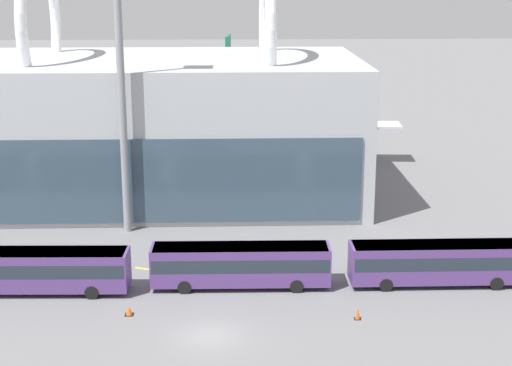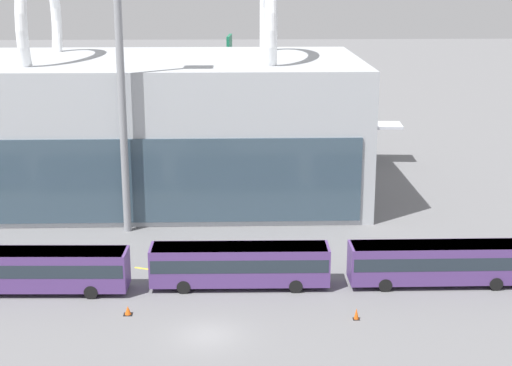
{
  "view_description": "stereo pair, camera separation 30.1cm",
  "coord_description": "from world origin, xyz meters",
  "px_view_note": "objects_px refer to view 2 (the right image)",
  "views": [
    {
      "loc": [
        1.4,
        -46.41,
        22.95
      ],
      "look_at": [
        3.82,
        22.69,
        4.0
      ],
      "focal_mm": 55.0,
      "sensor_mm": 36.0,
      "label": 1
    },
    {
      "loc": [
        1.71,
        -46.42,
        22.95
      ],
      "look_at": [
        3.82,
        22.69,
        4.0
      ],
      "focal_mm": 55.0,
      "sensor_mm": 36.0,
      "label": 2
    }
  ],
  "objects_px": {
    "shuttle_bus_3": "(438,261)",
    "traffic_cone_0": "(356,314)",
    "traffic_cone_1": "(128,310)",
    "shuttle_bus_2": "(240,263)",
    "airliner_at_gate_far": "(221,119)",
    "shuttle_bus_1": "(37,268)",
    "floodlight_mast": "(119,40)"
  },
  "relations": [
    {
      "from": "shuttle_bus_3",
      "to": "traffic_cone_0",
      "type": "xyz_separation_m",
      "value": [
        -6.95,
        -5.83,
        -1.5
      ]
    },
    {
      "from": "shuttle_bus_2",
      "to": "airliner_at_gate_far",
      "type": "bearing_deg",
      "value": 93.44
    },
    {
      "from": "shuttle_bus_3",
      "to": "traffic_cone_0",
      "type": "distance_m",
      "value": 9.2
    },
    {
      "from": "shuttle_bus_1",
      "to": "traffic_cone_0",
      "type": "relative_size",
      "value": 16.97
    },
    {
      "from": "traffic_cone_0",
      "to": "traffic_cone_1",
      "type": "height_order",
      "value": "traffic_cone_0"
    },
    {
      "from": "shuttle_bus_2",
      "to": "floodlight_mast",
      "type": "xyz_separation_m",
      "value": [
        -10.02,
        13.28,
        15.2
      ]
    },
    {
      "from": "shuttle_bus_3",
      "to": "traffic_cone_0",
      "type": "bearing_deg",
      "value": -139.78
    },
    {
      "from": "shuttle_bus_3",
      "to": "traffic_cone_1",
      "type": "distance_m",
      "value": 23.05
    },
    {
      "from": "shuttle_bus_2",
      "to": "shuttle_bus_1",
      "type": "bearing_deg",
      "value": -177.05
    },
    {
      "from": "airliner_at_gate_far",
      "to": "floodlight_mast",
      "type": "bearing_deg",
      "value": -13.37
    },
    {
      "from": "floodlight_mast",
      "to": "shuttle_bus_1",
      "type": "bearing_deg",
      "value": -109.02
    },
    {
      "from": "shuttle_bus_1",
      "to": "floodlight_mast",
      "type": "height_order",
      "value": "floodlight_mast"
    },
    {
      "from": "shuttle_bus_1",
      "to": "shuttle_bus_3",
      "type": "height_order",
      "value": "same"
    },
    {
      "from": "floodlight_mast",
      "to": "traffic_cone_0",
      "type": "height_order",
      "value": "floodlight_mast"
    },
    {
      "from": "floodlight_mast",
      "to": "traffic_cone_1",
      "type": "relative_size",
      "value": 45.09
    },
    {
      "from": "airliner_at_gate_far",
      "to": "shuttle_bus_3",
      "type": "xyz_separation_m",
      "value": [
        16.64,
        -39.72,
        -3.37
      ]
    },
    {
      "from": "traffic_cone_0",
      "to": "shuttle_bus_2",
      "type": "bearing_deg",
      "value": 143.11
    },
    {
      "from": "shuttle_bus_2",
      "to": "traffic_cone_0",
      "type": "xyz_separation_m",
      "value": [
        7.84,
        -5.89,
        -1.5
      ]
    },
    {
      "from": "shuttle_bus_3",
      "to": "airliner_at_gate_far",
      "type": "bearing_deg",
      "value": 112.97
    },
    {
      "from": "airliner_at_gate_far",
      "to": "shuttle_bus_3",
      "type": "relative_size",
      "value": 3.33
    },
    {
      "from": "floodlight_mast",
      "to": "traffic_cone_0",
      "type": "distance_m",
      "value": 31.07
    },
    {
      "from": "traffic_cone_0",
      "to": "traffic_cone_1",
      "type": "bearing_deg",
      "value": 175.54
    },
    {
      "from": "shuttle_bus_1",
      "to": "floodlight_mast",
      "type": "distance_m",
      "value": 21.11
    },
    {
      "from": "shuttle_bus_1",
      "to": "floodlight_mast",
      "type": "relative_size",
      "value": 0.47
    },
    {
      "from": "shuttle_bus_1",
      "to": "traffic_cone_1",
      "type": "height_order",
      "value": "shuttle_bus_1"
    },
    {
      "from": "shuttle_bus_3",
      "to": "traffic_cone_1",
      "type": "relative_size",
      "value": 21.15
    },
    {
      "from": "airliner_at_gate_far",
      "to": "traffic_cone_1",
      "type": "distance_m",
      "value": 45.0
    },
    {
      "from": "floodlight_mast",
      "to": "shuttle_bus_3",
      "type": "bearing_deg",
      "value": -28.26
    },
    {
      "from": "shuttle_bus_1",
      "to": "shuttle_bus_2",
      "type": "bearing_deg",
      "value": 3.88
    },
    {
      "from": "floodlight_mast",
      "to": "traffic_cone_0",
      "type": "relative_size",
      "value": 36.0
    },
    {
      "from": "shuttle_bus_2",
      "to": "traffic_cone_1",
      "type": "bearing_deg",
      "value": -148.09
    },
    {
      "from": "floodlight_mast",
      "to": "traffic_cone_0",
      "type": "xyz_separation_m",
      "value": [
        17.86,
        -19.17,
        -16.7
      ]
    }
  ]
}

